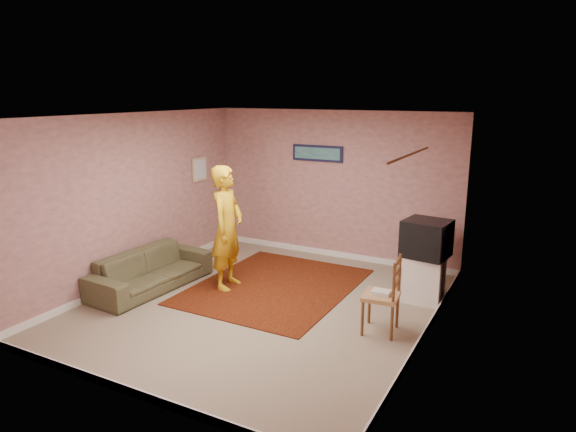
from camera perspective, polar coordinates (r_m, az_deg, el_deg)
The scene contains 26 objects.
ground at distance 7.28m, azimuth -2.97°, elevation -9.84°, with size 5.00×5.00×0.00m, color gray.
wall_back at distance 9.05m, azimuth 5.05°, elevation 3.42°, with size 4.50×0.02×2.60m, color tan.
wall_front at distance 4.98m, azimuth -18.10°, elevation -5.79°, with size 4.50×0.02×2.60m, color tan.
wall_left at distance 8.23m, azimuth -16.69°, elevation 1.86°, with size 0.02×5.00×2.60m, color tan.
wall_right at distance 6.06m, azimuth 15.51°, elevation -2.16°, with size 0.02×5.00×2.60m, color tan.
ceiling at distance 6.68m, azimuth -3.24°, elevation 11.06°, with size 4.50×5.00×0.02m, color silver.
baseboard_back at distance 9.35m, azimuth 4.87°, elevation -4.15°, with size 4.50×0.02×0.10m, color white.
baseboard_front at distance 5.51m, azimuth -17.02°, elevation -18.12°, with size 4.50×0.02×0.10m, color white.
baseboard_left at distance 8.55m, azimuth -16.07°, elevation -6.37°, with size 0.02×5.00×0.10m, color white.
baseboard_right at distance 6.50m, azimuth 14.71°, elevation -12.81°, with size 0.02×5.00×0.10m, color white.
window at distance 5.17m, azimuth 13.35°, elevation -2.99°, with size 0.01×1.10×1.50m, color black.
curtain_sheer at distance 5.10m, azimuth 12.64°, elevation -5.56°, with size 0.01×0.75×2.10m, color silver.
curtain_floral at distance 5.75m, azimuth 14.37°, elevation -3.45°, with size 0.01×0.35×2.10m, color white.
curtain_rod at distance 5.01m, azimuth 13.40°, elevation 6.65°, with size 0.02×0.02×1.40m, color brown.
picture_back at distance 9.06m, azimuth 3.28°, elevation 6.98°, with size 0.95×0.04×0.28m.
picture_left at distance 9.35m, azimuth -9.79°, elevation 5.15°, with size 0.04×0.38×0.42m.
area_rug at distance 7.91m, azimuth -1.46°, elevation -7.79°, with size 2.21×2.76×0.01m, color black.
tv_cabinet at distance 7.55m, azimuth 14.86°, elevation -6.72°, with size 0.52×0.47×0.66m, color white.
crt_tv at distance 7.37m, azimuth 15.10°, elevation -2.41°, with size 0.67×0.62×0.52m.
chair_a at distance 8.13m, azimuth 15.88°, elevation -3.39°, with size 0.51×0.50×0.52m.
dvd_player at distance 8.15m, azimuth 15.85°, elevation -3.85°, with size 0.32×0.23×0.05m, color #A9AAAE.
blue_throw at distance 8.26m, azimuth 16.24°, elevation -1.78°, with size 0.41×0.05×0.43m, color #7F9ED0.
chair_b at distance 6.39m, azimuth 10.35°, elevation -7.71°, with size 0.47×0.48×0.53m.
game_console at distance 6.42m, azimuth 10.32°, elevation -8.33°, with size 0.22×0.16×0.05m, color silver.
sofa at distance 8.03m, azimuth -14.99°, elevation -5.82°, with size 1.96×0.77×0.57m, color brown.
person at distance 7.68m, azimuth -6.78°, elevation -1.30°, with size 0.68×0.45×1.86m, color gold.
Camera 1 is at (3.44, -5.72, 2.90)m, focal length 32.00 mm.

